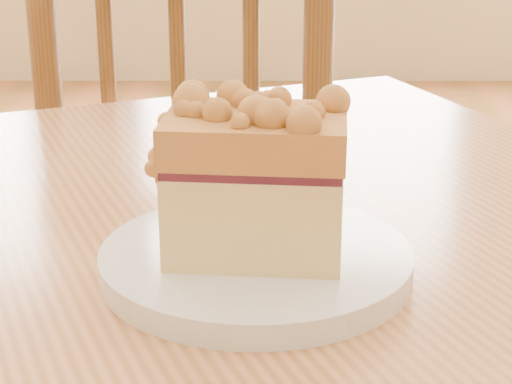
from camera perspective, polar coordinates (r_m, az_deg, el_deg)
cafe_table_main at (r=0.80m, az=-12.91°, el=-9.20°), size 1.27×1.07×0.75m
cafe_chair_main at (r=1.35m, az=-3.01°, el=-3.39°), size 0.50×0.50×0.96m
plate at (r=0.63m, az=-0.01°, el=-4.55°), size 0.22×0.22×0.02m
cake_slice at (r=0.61m, az=-0.02°, el=1.28°), size 0.14×0.10×0.12m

